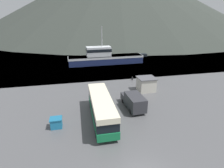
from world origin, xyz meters
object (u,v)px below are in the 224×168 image
(fishing_boat, at_px, (104,57))
(small_boat, at_px, (139,55))
(tour_bus, at_px, (101,107))
(delivery_van, at_px, (134,101))
(dock_kiosk, at_px, (146,84))
(storage_bin, at_px, (56,123))

(fishing_boat, distance_m, small_boat, 15.12)
(fishing_boat, height_order, small_boat, fishing_boat)
(tour_bus, xyz_separation_m, delivery_van, (5.06, 1.96, -0.59))
(dock_kiosk, bearing_deg, delivery_van, -126.98)
(tour_bus, relative_size, storage_bin, 7.12)
(fishing_boat, distance_m, storage_bin, 31.85)
(delivery_van, height_order, dock_kiosk, dock_kiosk)
(fishing_boat, xyz_separation_m, small_boat, (13.23, 7.17, -1.37))
(dock_kiosk, distance_m, small_boat, 30.02)
(delivery_van, height_order, fishing_boat, fishing_boat)
(storage_bin, xyz_separation_m, dock_kiosk, (15.12, 8.44, 0.62))
(delivery_van, xyz_separation_m, dock_kiosk, (4.41, 5.86, 0.07))
(tour_bus, height_order, fishing_boat, fishing_boat)
(storage_bin, bearing_deg, delivery_van, 13.55)
(small_boat, bearing_deg, storage_bin, -29.54)
(delivery_van, distance_m, small_boat, 37.03)
(delivery_van, distance_m, fishing_boat, 27.22)
(tour_bus, bearing_deg, small_boat, 63.28)
(dock_kiosk, bearing_deg, small_boat, 71.90)
(storage_bin, bearing_deg, small_boat, 56.53)
(delivery_van, relative_size, fishing_boat, 0.26)
(tour_bus, height_order, storage_bin, tour_bus)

